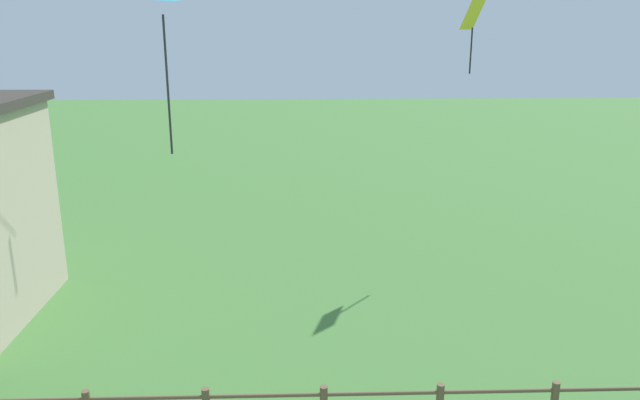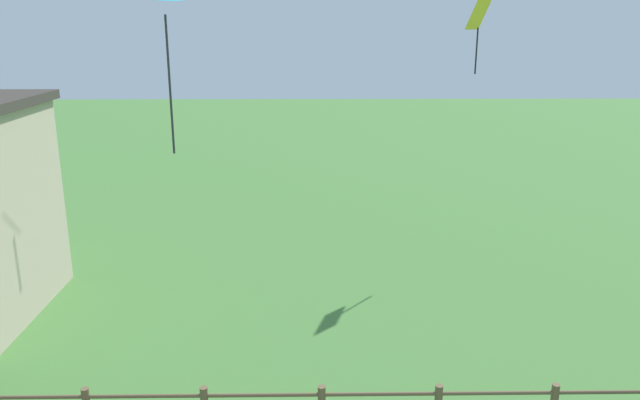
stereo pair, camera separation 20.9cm
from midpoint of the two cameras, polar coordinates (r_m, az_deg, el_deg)
name	(u,v)px [view 1 (the left image)]	position (r m, az deg, el deg)	size (l,w,h in m)	color
kite_yellow_diamond	(473,20)	(20.80, 13.52, 15.74)	(0.89, 0.89, 2.36)	yellow
kite_cyan_delta	(162,6)	(13.89, -14.65, 16.76)	(1.22, 1.22, 3.43)	#2DB2C6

